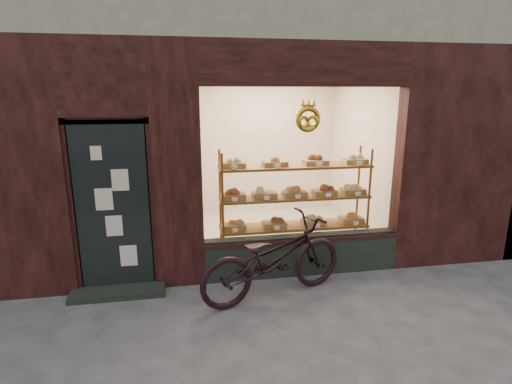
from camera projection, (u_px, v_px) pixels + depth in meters
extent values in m
plane|color=#39393D|center=(319.00, 379.00, 3.55)|extent=(90.00, 90.00, 0.00)
cube|color=black|center=(301.00, 254.00, 5.59)|extent=(2.70, 0.25, 0.55)
cube|color=black|center=(113.00, 208.00, 4.91)|extent=(0.90, 0.04, 2.15)
cube|color=black|center=(118.00, 292.00, 5.02)|extent=(1.15, 0.35, 0.08)
torus|color=yellow|center=(308.00, 119.00, 5.03)|extent=(0.33, 0.07, 0.33)
cube|color=brown|center=(293.00, 257.00, 6.05)|extent=(2.20, 0.45, 0.04)
cube|color=brown|center=(294.00, 226.00, 5.93)|extent=(2.20, 0.45, 0.03)
cube|color=brown|center=(295.00, 197.00, 5.82)|extent=(2.20, 0.45, 0.04)
cube|color=brown|center=(295.00, 166.00, 5.71)|extent=(2.20, 0.45, 0.04)
cylinder|color=brown|center=(223.00, 214.00, 5.49)|extent=(0.04, 0.04, 1.70)
cylinder|color=brown|center=(368.00, 207.00, 5.85)|extent=(0.04, 0.04, 1.70)
cylinder|color=brown|center=(220.00, 207.00, 5.86)|extent=(0.04, 0.04, 1.70)
cylinder|color=brown|center=(357.00, 200.00, 6.22)|extent=(0.04, 0.04, 1.70)
cube|color=brown|center=(234.00, 226.00, 5.76)|extent=(0.34, 0.24, 0.07)
sphere|color=#D06428|center=(234.00, 221.00, 5.74)|extent=(0.11, 0.11, 0.11)
cube|color=white|center=(235.00, 230.00, 5.59)|extent=(0.07, 0.01, 0.05)
cube|color=brown|center=(274.00, 224.00, 5.87)|extent=(0.34, 0.24, 0.07)
sphere|color=#603412|center=(274.00, 218.00, 5.84)|extent=(0.11, 0.11, 0.11)
cube|color=white|center=(277.00, 228.00, 5.69)|extent=(0.08, 0.01, 0.05)
cube|color=brown|center=(313.00, 222.00, 5.97)|extent=(0.34, 0.24, 0.07)
sphere|color=#DBB586|center=(313.00, 216.00, 5.95)|extent=(0.11, 0.11, 0.11)
cube|color=white|center=(317.00, 225.00, 5.79)|extent=(0.07, 0.01, 0.05)
cube|color=brown|center=(351.00, 219.00, 6.07)|extent=(0.34, 0.24, 0.07)
sphere|color=#D06428|center=(351.00, 214.00, 6.05)|extent=(0.11, 0.11, 0.11)
cube|color=white|center=(356.00, 223.00, 5.89)|extent=(0.08, 0.01, 0.05)
cube|color=brown|center=(233.00, 196.00, 5.65)|extent=(0.34, 0.24, 0.07)
sphere|color=#603412|center=(233.00, 190.00, 5.63)|extent=(0.11, 0.11, 0.11)
cube|color=white|center=(235.00, 199.00, 5.48)|extent=(0.07, 0.01, 0.06)
cube|color=brown|center=(264.00, 195.00, 5.73)|extent=(0.34, 0.24, 0.07)
sphere|color=#DBB586|center=(264.00, 189.00, 5.71)|extent=(0.11, 0.11, 0.11)
cube|color=white|center=(267.00, 198.00, 5.55)|extent=(0.07, 0.01, 0.06)
cube|color=brown|center=(295.00, 193.00, 5.81)|extent=(0.34, 0.24, 0.07)
sphere|color=#D06428|center=(295.00, 188.00, 5.79)|extent=(0.11, 0.11, 0.11)
cube|color=white|center=(298.00, 196.00, 5.63)|extent=(0.07, 0.01, 0.06)
cube|color=brown|center=(324.00, 192.00, 5.88)|extent=(0.34, 0.24, 0.07)
sphere|color=#603412|center=(324.00, 186.00, 5.86)|extent=(0.11, 0.11, 0.11)
cube|color=white|center=(328.00, 195.00, 5.71)|extent=(0.07, 0.01, 0.06)
cube|color=brown|center=(353.00, 191.00, 5.96)|extent=(0.34, 0.24, 0.07)
sphere|color=#DBB586|center=(353.00, 185.00, 5.94)|extent=(0.11, 0.11, 0.11)
cube|color=white|center=(358.00, 194.00, 5.78)|extent=(0.08, 0.01, 0.06)
cube|color=brown|center=(233.00, 165.00, 5.54)|extent=(0.34, 0.24, 0.07)
sphere|color=#DBB586|center=(233.00, 159.00, 5.52)|extent=(0.11, 0.11, 0.11)
cube|color=white|center=(234.00, 167.00, 5.37)|extent=(0.07, 0.01, 0.06)
cube|color=brown|center=(275.00, 163.00, 5.65)|extent=(0.34, 0.24, 0.07)
sphere|color=#D06428|center=(275.00, 158.00, 5.63)|extent=(0.11, 0.11, 0.11)
cube|color=white|center=(278.00, 166.00, 5.47)|extent=(0.08, 0.01, 0.06)
cube|color=brown|center=(315.00, 162.00, 5.75)|extent=(0.34, 0.24, 0.07)
sphere|color=#603412|center=(316.00, 156.00, 5.73)|extent=(0.11, 0.11, 0.11)
cube|color=white|center=(320.00, 164.00, 5.57)|extent=(0.07, 0.01, 0.06)
cube|color=brown|center=(355.00, 161.00, 5.85)|extent=(0.34, 0.24, 0.07)
sphere|color=#DBB586|center=(355.00, 155.00, 5.83)|extent=(0.11, 0.11, 0.11)
cube|color=white|center=(360.00, 163.00, 5.67)|extent=(0.08, 0.01, 0.06)
imported|color=black|center=(274.00, 258.00, 4.89)|extent=(2.04, 1.22, 1.01)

